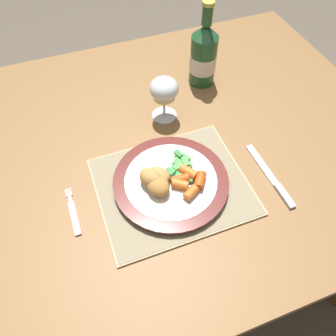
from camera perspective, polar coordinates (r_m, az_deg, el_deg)
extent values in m
plane|color=brown|center=(1.52, -3.08, -14.88)|extent=(6.00, 6.00, 0.00)
cube|color=olive|center=(0.89, -5.09, 2.74)|extent=(1.43, 0.99, 0.04)
cube|color=olive|center=(1.65, 13.90, 11.74)|extent=(0.06, 0.06, 0.70)
cube|color=#CCB789|center=(0.80, 0.75, -3.22)|extent=(0.36, 0.30, 0.01)
cube|color=gray|center=(0.79, 0.76, -3.08)|extent=(0.35, 0.29, 0.00)
cylinder|color=white|center=(0.79, 0.48, -2.56)|extent=(0.23, 0.23, 0.01)
cylinder|color=maroon|center=(0.78, 0.49, -2.19)|extent=(0.28, 0.28, 0.01)
cylinder|color=white|center=(0.78, 0.49, -2.05)|extent=(0.22, 0.22, 0.00)
ellipsoid|color=tan|center=(0.77, -1.70, -1.39)|extent=(0.07, 0.07, 0.03)
ellipsoid|color=tan|center=(0.76, -2.99, -1.78)|extent=(0.07, 0.07, 0.04)
ellipsoid|color=#B77F3D|center=(0.75, -1.70, -3.13)|extent=(0.06, 0.07, 0.04)
cube|color=green|center=(0.81, 3.07, 1.78)|extent=(0.02, 0.03, 0.01)
cube|color=green|center=(0.78, 2.33, -1.29)|extent=(0.03, 0.03, 0.01)
cube|color=#338438|center=(0.78, 3.97, -1.73)|extent=(0.03, 0.03, 0.01)
cube|color=#338438|center=(0.81, 1.82, 2.46)|extent=(0.02, 0.02, 0.01)
cube|color=#4CA84C|center=(0.79, 3.02, -0.23)|extent=(0.02, 0.01, 0.01)
cube|color=#338438|center=(0.77, 2.55, -1.72)|extent=(0.03, 0.02, 0.01)
cube|color=#4CA84C|center=(0.80, 3.03, 1.12)|extent=(0.02, 0.03, 0.01)
cube|color=green|center=(0.80, 1.99, 1.05)|extent=(0.02, 0.02, 0.01)
cube|color=#4CA84C|center=(0.80, 3.28, 0.65)|extent=(0.03, 0.03, 0.01)
cube|color=green|center=(0.79, 1.23, -0.05)|extent=(0.03, 0.03, 0.01)
cube|color=#4CA84C|center=(0.80, 2.50, 0.75)|extent=(0.02, 0.02, 0.01)
cube|color=#4CA84C|center=(0.80, 1.40, 1.15)|extent=(0.02, 0.02, 0.01)
cube|color=#338438|center=(0.79, 0.31, -0.67)|extent=(0.02, 0.02, 0.01)
cube|color=#4CA84C|center=(0.79, 1.69, 0.31)|extent=(0.03, 0.02, 0.01)
cylinder|color=#CC5119|center=(0.77, 2.05, -1.99)|extent=(0.04, 0.02, 0.02)
cylinder|color=orange|center=(0.75, 4.03, -4.33)|extent=(0.04, 0.04, 0.02)
cylinder|color=orange|center=(0.76, 2.12, -2.85)|extent=(0.04, 0.04, 0.02)
cylinder|color=#CC5119|center=(0.77, 5.57, -2.17)|extent=(0.04, 0.05, 0.02)
cylinder|color=orange|center=(0.78, 3.55, -0.68)|extent=(0.04, 0.05, 0.02)
cube|color=silver|center=(0.78, -15.96, -8.40)|extent=(0.01, 0.09, 0.01)
cube|color=silver|center=(0.81, -16.67, -5.22)|extent=(0.01, 0.02, 0.01)
cube|color=silver|center=(0.82, -16.52, -3.98)|extent=(0.00, 0.02, 0.00)
cube|color=silver|center=(0.82, -16.79, -4.06)|extent=(0.00, 0.02, 0.00)
cube|color=silver|center=(0.82, -17.06, -4.14)|extent=(0.00, 0.02, 0.00)
cube|color=silver|center=(0.82, -17.33, -4.21)|extent=(0.00, 0.02, 0.00)
cube|color=silver|center=(0.87, 16.03, 0.61)|extent=(0.02, 0.14, 0.00)
cube|color=#B2B2B7|center=(0.83, 19.66, -4.59)|extent=(0.02, 0.07, 0.01)
cylinder|color=silver|center=(0.95, -0.64, 9.17)|extent=(0.07, 0.07, 0.00)
cylinder|color=silver|center=(0.93, -0.66, 10.70)|extent=(0.01, 0.01, 0.06)
ellipsoid|color=silver|center=(0.89, -0.70, 13.68)|extent=(0.08, 0.08, 0.06)
cylinder|color=#E0D684|center=(0.90, -0.69, 12.89)|extent=(0.06, 0.06, 0.03)
cylinder|color=#23562D|center=(1.03, 6.10, 18.18)|extent=(0.08, 0.08, 0.15)
cone|color=#23562D|center=(0.98, 6.61, 22.64)|extent=(0.08, 0.08, 0.04)
cylinder|color=#23562D|center=(0.96, 6.88, 24.93)|extent=(0.03, 0.03, 0.05)
cylinder|color=#BFB74C|center=(0.95, 7.09, 26.63)|extent=(0.03, 0.03, 0.01)
cylinder|color=white|center=(1.04, 6.07, 17.84)|extent=(0.08, 0.08, 0.05)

